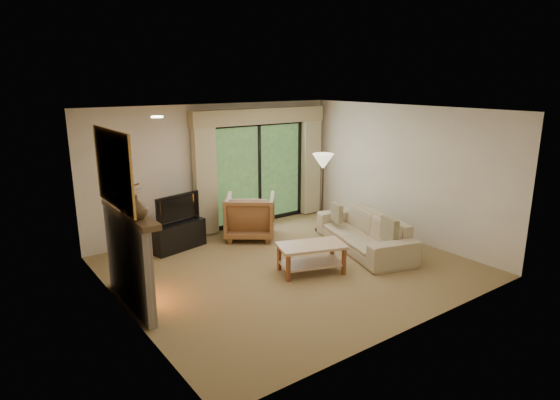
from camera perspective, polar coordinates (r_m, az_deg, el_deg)
floor at (r=7.96m, az=1.28°, el=-8.13°), size 5.50×5.50×0.00m
ceiling at (r=7.36m, az=1.40°, el=10.89°), size 5.50×5.50×0.00m
wall_back at (r=9.62m, az=-7.74°, el=3.82°), size 5.00×0.00×5.00m
wall_front at (r=5.84m, az=16.38°, el=-3.68°), size 5.00×0.00×5.00m
wall_left at (r=6.34m, az=-18.89°, el=-2.47°), size 0.00×5.00×5.00m
wall_right at (r=9.44m, az=14.76°, el=3.27°), size 0.00×5.00×5.00m
fireplace at (r=6.75m, az=-18.00°, el=-6.90°), size 0.24×1.70×1.37m
mirror at (r=6.39m, az=-19.61°, el=3.61°), size 0.07×1.45×1.02m
sliding_door at (r=10.12m, az=-2.57°, el=3.31°), size 2.26×0.10×2.16m
curtain_left at (r=9.34m, az=-9.14°, el=2.82°), size 0.45×0.18×2.35m
curtain_right at (r=10.80m, az=3.75°, el=4.55°), size 0.45×0.18×2.35m
cornice at (r=9.88m, az=-2.36°, el=10.19°), size 3.20×0.24×0.32m
media_console at (r=8.91m, az=-12.51°, el=-4.21°), size 1.11×0.68×0.52m
tv at (r=8.75m, az=-12.70°, el=-0.95°), size 0.93×0.33×0.53m
armchair at (r=9.27m, az=-3.67°, el=-1.95°), size 1.33×1.34×0.88m
sofa at (r=8.77m, az=10.19°, el=-3.85°), size 1.52×2.45×0.67m
pillow_near at (r=8.23m, az=13.19°, el=-3.54°), size 0.23×0.44×0.42m
pillow_far at (r=9.10m, az=6.93°, el=-1.58°), size 0.20×0.38×0.36m
coffee_table at (r=7.67m, az=3.83°, el=-7.12°), size 1.20×0.91×0.48m
floor_lamp at (r=9.61m, az=5.18°, el=0.87°), size 0.45×0.45×1.61m
vase at (r=6.09m, az=-17.11°, el=-0.86°), size 0.37×0.37×0.30m
branches at (r=6.35m, az=-18.04°, el=0.31°), size 0.48×0.44×0.43m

